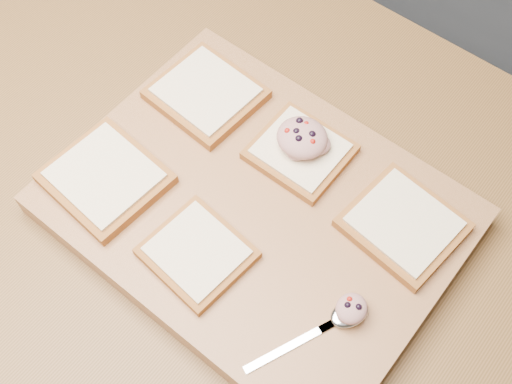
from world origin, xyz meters
TOP-DOWN VIEW (x-y plane):
  - ground at (0.00, 0.00)m, footprint 4.00×4.00m
  - island_counter at (0.00, 0.00)m, footprint 2.00×0.80m
  - cutting_board at (0.09, -0.01)m, footprint 0.47×0.36m
  - bread_far_left at (-0.06, 0.07)m, footprint 0.14×0.13m
  - bread_far_center at (0.09, 0.08)m, footprint 0.11×0.10m
  - bread_far_right at (0.25, 0.07)m, footprint 0.13×0.12m
  - bread_near_left at (-0.07, -0.10)m, footprint 0.14×0.13m
  - bread_near_center at (0.08, -0.11)m, footprint 0.12×0.11m
  - tuna_salad_dollop at (0.09, 0.08)m, footprint 0.06×0.06m
  - spoon at (0.25, -0.06)m, footprint 0.08×0.15m
  - spoon_salad at (0.26, -0.05)m, footprint 0.03×0.04m

SIDE VIEW (x-z plane):
  - ground at x=0.00m, z-range 0.00..0.00m
  - island_counter at x=0.00m, z-range 0.00..0.90m
  - cutting_board at x=0.09m, z-range 0.90..0.94m
  - spoon at x=0.25m, z-range 0.94..0.95m
  - bread_near_center at x=0.08m, z-range 0.94..0.95m
  - bread_far_center at x=0.09m, z-range 0.94..0.95m
  - bread_far_right at x=0.25m, z-range 0.94..0.95m
  - bread_far_left at x=-0.06m, z-range 0.94..0.96m
  - bread_near_left at x=-0.07m, z-range 0.94..0.96m
  - spoon_salad at x=0.26m, z-range 0.95..0.97m
  - tuna_salad_dollop at x=0.09m, z-range 0.95..0.98m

